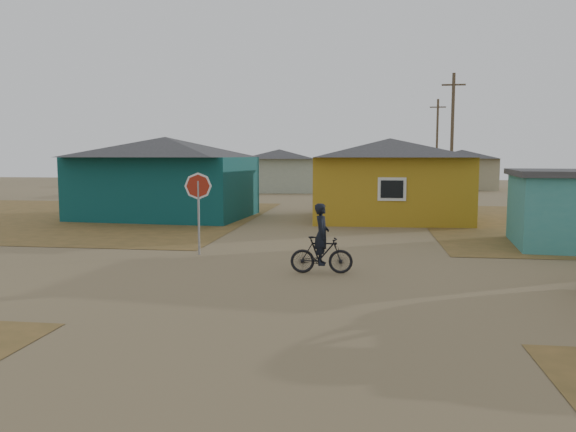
% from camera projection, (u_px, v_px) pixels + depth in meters
% --- Properties ---
extents(ground, '(120.00, 120.00, 0.00)m').
position_uv_depth(ground, '(306.00, 283.00, 13.68)').
color(ground, olive).
extents(grass_nw, '(20.00, 18.00, 0.00)m').
position_uv_depth(grass_nw, '(59.00, 216.00, 28.43)').
color(grass_nw, brown).
rests_on(grass_nw, ground).
extents(house_teal, '(8.93, 7.08, 4.00)m').
position_uv_depth(house_teal, '(166.00, 176.00, 27.93)').
color(house_teal, '#0B3C3C').
rests_on(house_teal, ground).
extents(house_yellow, '(7.72, 6.76, 3.90)m').
position_uv_depth(house_yellow, '(389.00, 178.00, 26.89)').
color(house_yellow, '#AD841A').
rests_on(house_yellow, ground).
extents(house_pale_west, '(7.04, 6.15, 3.60)m').
position_uv_depth(house_pale_west, '(279.00, 170.00, 47.78)').
color(house_pale_west, '#9FA790').
rests_on(house_pale_west, ground).
extents(house_beige_east, '(6.95, 6.05, 3.60)m').
position_uv_depth(house_beige_east, '(462.00, 169.00, 51.46)').
color(house_beige_east, gray).
rests_on(house_beige_east, ground).
extents(house_pale_north, '(6.28, 5.81, 3.40)m').
position_uv_depth(house_pale_north, '(224.00, 168.00, 60.72)').
color(house_pale_north, '#9FA790').
rests_on(house_pale_north, ground).
extents(utility_pole_near, '(1.40, 0.20, 8.00)m').
position_uv_depth(utility_pole_near, '(452.00, 138.00, 33.98)').
color(utility_pole_near, brown).
rests_on(utility_pole_near, ground).
extents(utility_pole_far, '(1.40, 0.20, 8.00)m').
position_uv_depth(utility_pole_far, '(437.00, 143.00, 49.59)').
color(utility_pole_far, brown).
rests_on(utility_pole_far, ground).
extents(stop_sign, '(0.83, 0.19, 2.56)m').
position_uv_depth(stop_sign, '(198.00, 195.00, 17.33)').
color(stop_sign, gray).
rests_on(stop_sign, ground).
extents(cyclist, '(1.67, 0.62, 1.85)m').
position_uv_depth(cyclist, '(322.00, 248.00, 14.69)').
color(cyclist, black).
rests_on(cyclist, ground).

